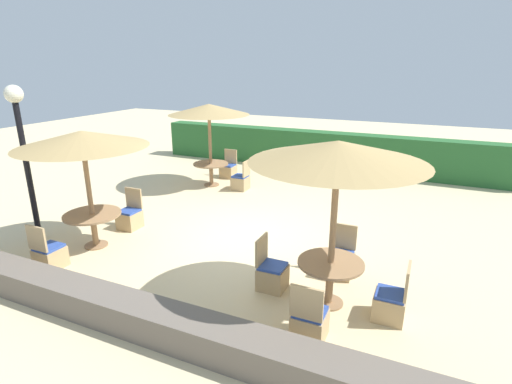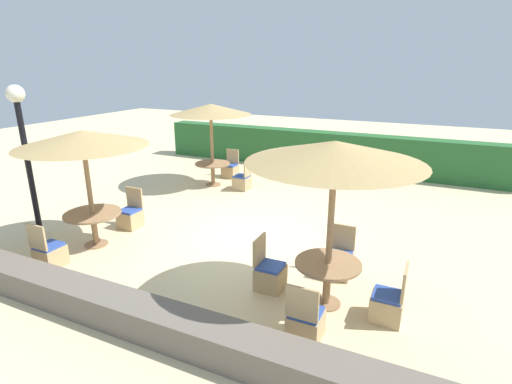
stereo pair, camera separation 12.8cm
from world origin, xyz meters
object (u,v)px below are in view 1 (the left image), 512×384
Objects in this scene: patio_chair_front_right_west at (272,274)px; patio_chair_front_right_south at (309,322)px; round_table_front_left at (93,220)px; patio_chair_front_right_north at (340,262)px; parasol_front_left at (82,139)px; round_table_front_right at (330,271)px; patio_chair_front_left_north at (130,217)px; lamp_post at (21,133)px; patio_chair_front_left_south at (49,255)px; parasol_front_right at (338,153)px; patio_chair_front_right_east at (391,303)px; patio_chair_back_left_east at (241,181)px; round_table_back_left at (211,168)px; patio_chair_back_left_north at (228,170)px; parasol_back_left at (209,110)px.

patio_chair_front_right_west is 1.00× the size of patio_chair_front_right_south.
patio_chair_front_right_north reaches higher than round_table_front_left.
parasol_front_left is 5.53m from patio_chair_front_right_south.
round_table_front_right is 1.13× the size of patio_chair_front_right_west.
patio_chair_front_left_north is at bearing 89.94° from round_table_front_left.
lamp_post is at bearing -171.99° from round_table_front_left.
patio_chair_front_left_south is 0.35× the size of parasol_front_right.
parasol_front_right is 2.45m from patio_chair_front_right_north.
patio_chair_front_right_east is at bearing -0.75° from round_table_front_left.
patio_chair_back_left_east is 1.00× the size of patio_chair_front_left_south.
lamp_post is 6.55m from parasol_front_right.
patio_chair_front_right_east is at bearing -0.75° from parasol_front_left.
patio_chair_front_left_south is 5.10m from patio_chair_front_right_south.
round_table_back_left is 7.07m from round_table_front_right.
patio_chair_back_left_north and patio_chair_front_right_south have the same top height.
patio_chair_front_left_south is 5.69m from parasol_front_right.
patio_chair_front_left_north is 0.89× the size of round_table_front_right.
parasol_back_left is 2.75× the size of patio_chair_front_left_north.
parasol_front_left is at bearing 179.31° from parasol_front_right.
patio_chair_front_left_north reaches higher than round_table_front_right.
parasol_front_left is 2.76× the size of patio_chair_front_right_north.
patio_chair_front_left_north is 1.00× the size of patio_chair_front_right_east.
patio_chair_back_left_north is 0.89× the size of round_table_front_right.
lamp_post is 2.67m from patio_chair_front_left_south.
round_table_front_left is at bearing 8.01° from lamp_post.
round_table_front_right is (6.54, 0.15, -1.77)m from lamp_post.
patio_chair_back_left_north is 1.00× the size of patio_chair_front_right_north.
round_table_front_right is 1.01m from patio_chair_front_right_east.
round_table_front_left is 4.07m from patio_chair_front_right_west.
patio_chair_back_left_north and patio_chair_front_right_west have the same top height.
parasol_front_right reaches higher than round_table_front_right.
parasol_back_left is at bearing 130.50° from patio_chair_front_right_south.
patio_chair_front_right_east is (0.95, -0.02, -2.24)m from parasol_front_right.
patio_chair_back_left_north is 4.83m from patio_chair_front_left_north.
patio_chair_front_left_south is 0.89× the size of round_table_front_right.
patio_chair_back_left_east is 6.99m from patio_chair_front_right_east.
patio_chair_front_left_south and patio_chair_front_right_south have the same top height.
parasol_back_left is 4.87m from parasol_front_left.
round_table_back_left is 6.39m from patio_chair_front_right_north.
round_table_front_left is 6.04m from patio_chair_front_right_east.
patio_chair_front_left_south is at bearing -75.40° from patio_chair_front_right_west.
round_table_back_left is 1.18× the size of patio_chair_back_left_north.
round_table_front_left is 1.14m from patio_chair_front_left_north.
patio_chair_front_left_south reaches higher than round_table_back_left.
round_table_back_left is at bearing 89.97° from parasol_front_left.
patio_chair_back_left_north is (0.05, 1.05, -0.31)m from round_table_back_left.
parasol_front_right is (5.08, -0.06, 0.21)m from parasol_front_left.
patio_chair_front_right_east reaches higher than round_table_back_left.
lamp_post is 3.57× the size of patio_chair_front_right_east.
patio_chair_front_right_east is at bearing 134.89° from patio_chair_back_left_north.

